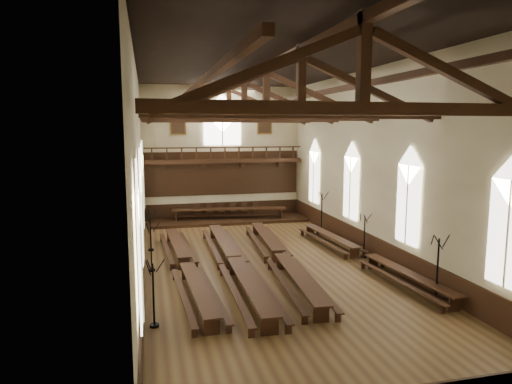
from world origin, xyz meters
TOP-DOWN VIEW (x-y plane):
  - ground at (0.00, 0.00)m, footprint 26.00×26.00m
  - room_walls at (0.00, 0.00)m, footprint 26.00×26.00m
  - wainscot_band at (0.00, 0.00)m, footprint 12.00×26.00m
  - side_windows at (-0.00, -0.00)m, footprint 11.85×19.80m
  - end_window at (0.00, 12.90)m, footprint 2.80×0.12m
  - minstrels_gallery at (0.00, 12.66)m, footprint 11.80×1.24m
  - portraits at (0.00, 12.90)m, footprint 7.75×0.09m
  - roof_trusses at (0.00, -0.00)m, footprint 11.70×25.70m
  - refectory_row_a at (-3.99, -0.23)m, footprint 1.71×14.03m
  - refectory_row_b at (-1.68, -0.43)m, footprint 1.68×14.61m
  - refectory_row_c at (0.75, -0.03)m, footprint 2.00×14.40m
  - refectory_row_d at (5.00, -0.61)m, footprint 1.81×13.69m
  - dais at (0.21, 11.40)m, footprint 11.40×2.98m
  - high_table at (0.21, 11.40)m, footprint 8.44×1.97m
  - high_chairs at (0.21, 12.22)m, footprint 5.01×0.51m
  - candelabrum_left_near at (-5.55, -5.79)m, footprint 0.66×0.74m
  - candelabrum_left_mid at (-5.55, 0.65)m, footprint 0.64×0.73m
  - candelabrum_left_far at (-5.55, 4.47)m, footprint 0.70×0.68m
  - candelabrum_right_near at (5.55, -5.89)m, footprint 0.76×0.82m
  - candelabrum_right_mid at (5.55, 0.42)m, footprint 0.68×0.72m
  - candelabrum_right_far at (5.55, 6.53)m, footprint 0.74×0.84m

SIDE VIEW (x-z plane):
  - ground at x=0.00m, z-range 0.00..0.00m
  - dais at x=0.21m, z-range 0.00..0.20m
  - refectory_row_d at x=5.00m, z-range 0.15..0.82m
  - refectory_row_a at x=-3.99m, z-range 0.16..0.87m
  - refectory_row_c at x=0.75m, z-range 0.17..0.91m
  - refectory_row_b at x=-1.68m, z-range 0.18..0.95m
  - wainscot_band at x=0.00m, z-range 0.00..1.20m
  - candelabrum_left_far at x=-5.55m, z-range -0.46..1.88m
  - candelabrum_right_mid at x=5.55m, z-range -0.46..1.91m
  - candelabrum_left_mid at x=-5.55m, z-range -0.47..1.91m
  - candelabrum_left_near at x=-5.55m, z-range -0.47..1.94m
  - high_chairs at x=0.21m, z-range 0.25..1.29m
  - candelabrum_right_near at x=5.55m, z-range -0.53..2.16m
  - candelabrum_right_far at x=5.55m, z-range -0.54..2.20m
  - high_table at x=0.21m, z-range 0.47..1.26m
  - side_windows at x=0.00m, z-range 1.49..5.99m
  - minstrels_gallery at x=0.00m, z-range 2.06..5.76m
  - room_walls at x=0.00m, z-range -6.54..19.46m
  - portraits at x=0.00m, z-range 6.38..7.82m
  - end_window at x=0.00m, z-range 5.32..9.12m
  - roof_trusses at x=0.00m, z-range 6.82..9.62m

